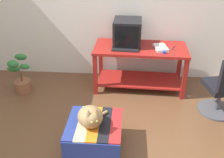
# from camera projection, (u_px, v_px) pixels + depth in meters

# --- Properties ---
(ground_plane) EXTENTS (14.00, 14.00, 0.00)m
(ground_plane) POSITION_uv_depth(u_px,v_px,m) (100.00, 158.00, 2.90)
(ground_plane) COLOR brown
(back_wall) EXTENTS (8.00, 0.10, 2.60)m
(back_wall) POSITION_uv_depth(u_px,v_px,m) (113.00, 0.00, 4.04)
(back_wall) COLOR silver
(back_wall) RESTS_ON ground_plane
(desk) EXTENTS (1.43, 0.69, 0.70)m
(desk) POSITION_uv_depth(u_px,v_px,m) (140.00, 60.00, 4.02)
(desk) COLOR maroon
(desk) RESTS_ON ground_plane
(tv_monitor) EXTENTS (0.43, 0.45, 0.40)m
(tv_monitor) POSITION_uv_depth(u_px,v_px,m) (127.00, 33.00, 3.90)
(tv_monitor) COLOR black
(tv_monitor) RESTS_ON desk
(keyboard) EXTENTS (0.41, 0.17, 0.02)m
(keyboard) POSITION_uv_depth(u_px,v_px,m) (125.00, 49.00, 3.80)
(keyboard) COLOR black
(keyboard) RESTS_ON desk
(book) EXTENTS (0.22, 0.31, 0.04)m
(book) POSITION_uv_depth(u_px,v_px,m) (161.00, 48.00, 3.83)
(book) COLOR white
(book) RESTS_ON desk
(ottoman_with_blanket) EXTENTS (0.61, 0.62, 0.38)m
(ottoman_with_blanket) POSITION_uv_depth(u_px,v_px,m) (95.00, 136.00, 2.93)
(ottoman_with_blanket) COLOR #4C4238
(ottoman_with_blanket) RESTS_ON ground_plane
(cat) EXTENTS (0.37, 0.42, 0.29)m
(cat) POSITION_uv_depth(u_px,v_px,m) (91.00, 117.00, 2.75)
(cat) COLOR #9E7A4C
(cat) RESTS_ON ottoman_with_blanket
(potted_plant) EXTENTS (0.36, 0.38, 0.61)m
(potted_plant) POSITION_uv_depth(u_px,v_px,m) (21.00, 78.00, 4.01)
(potted_plant) COLOR brown
(potted_plant) RESTS_ON ground_plane
(office_chair) EXTENTS (0.52, 0.52, 0.89)m
(office_chair) POSITION_uv_depth(u_px,v_px,m) (224.00, 90.00, 3.44)
(office_chair) COLOR #4C4C51
(office_chair) RESTS_ON ground_plane
(stapler) EXTENTS (0.04, 0.11, 0.04)m
(stapler) POSITION_uv_depth(u_px,v_px,m) (164.00, 51.00, 3.72)
(stapler) COLOR #2342B7
(stapler) RESTS_ON desk
(pen) EXTENTS (0.07, 0.13, 0.01)m
(pen) POSITION_uv_depth(u_px,v_px,m) (173.00, 48.00, 3.87)
(pen) COLOR black
(pen) RESTS_ON desk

